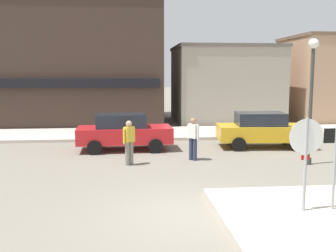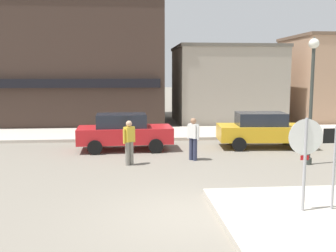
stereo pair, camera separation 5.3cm
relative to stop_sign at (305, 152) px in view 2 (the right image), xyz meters
The scene contains 11 objects.
ground_plane 3.00m from the stop_sign, behind, with size 160.00×160.00×0.00m, color gray.
kerb_far 12.73m from the stop_sign, 101.73° to the left, with size 80.00×4.00×0.15m, color beige.
stop_sign is the anchor object (origin of this frame).
one_way_sign 0.74m from the stop_sign, ahead, with size 0.60×0.06×2.10m.
lamp_post 5.76m from the stop_sign, 63.81° to the left, with size 0.36×0.36×4.54m.
parked_car_nearest 9.36m from the stop_sign, 116.96° to the left, with size 4.06×2.00×1.56m.
parked_car_second 8.55m from the stop_sign, 77.29° to the left, with size 4.13×2.13×1.56m.
pedestrian_crossing_near 6.85m from the stop_sign, 125.89° to the left, with size 0.47×0.43×1.61m.
pedestrian_crossing_far 6.32m from the stop_sign, 104.67° to the left, with size 0.45×0.46×1.61m.
building_corner_shop 20.62m from the stop_sign, 111.79° to the left, with size 11.59×9.69×8.59m.
building_storefront_left_near 17.87m from the stop_sign, 82.23° to the left, with size 6.76×6.05×5.04m.
Camera 2 is at (-1.33, -8.68, 3.31)m, focal length 42.00 mm.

